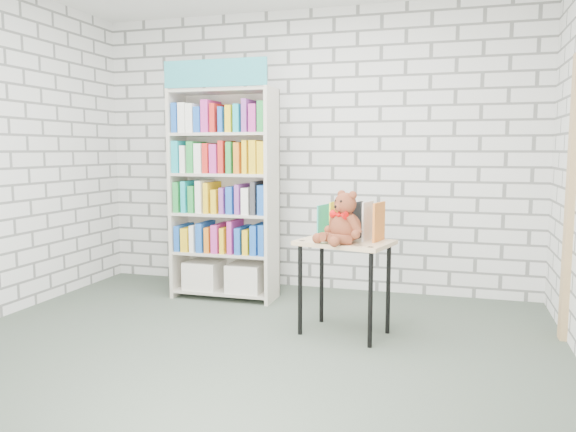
# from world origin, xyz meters

# --- Properties ---
(ground) EXTENTS (4.50, 4.50, 0.00)m
(ground) POSITION_xyz_m (0.00, 0.00, 0.00)
(ground) COLOR #424D41
(ground) RESTS_ON ground
(room_shell) EXTENTS (4.52, 4.02, 2.81)m
(room_shell) POSITION_xyz_m (0.00, 0.00, 1.78)
(room_shell) COLOR silver
(room_shell) RESTS_ON ground
(bookshelf) EXTENTS (0.99, 0.38, 2.22)m
(bookshelf) POSITION_xyz_m (-0.68, 1.36, 1.01)
(bookshelf) COLOR beige
(bookshelf) RESTS_ON ground
(display_table) EXTENTS (0.77, 0.62, 0.73)m
(display_table) POSITION_xyz_m (0.62, 0.61, 0.63)
(display_table) COLOR tan
(display_table) RESTS_ON ground
(table_books) EXTENTS (0.51, 0.32, 0.28)m
(table_books) POSITION_xyz_m (0.65, 0.71, 0.87)
(table_books) COLOR teal
(table_books) RESTS_ON display_table
(teddy_bear) EXTENTS (0.38, 0.37, 0.39)m
(teddy_bear) POSITION_xyz_m (0.63, 0.50, 0.89)
(teddy_bear) COLOR brown
(teddy_bear) RESTS_ON display_table
(door_trim) EXTENTS (0.05, 0.12, 2.10)m
(door_trim) POSITION_xyz_m (2.23, 0.95, 1.05)
(door_trim) COLOR tan
(door_trim) RESTS_ON ground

